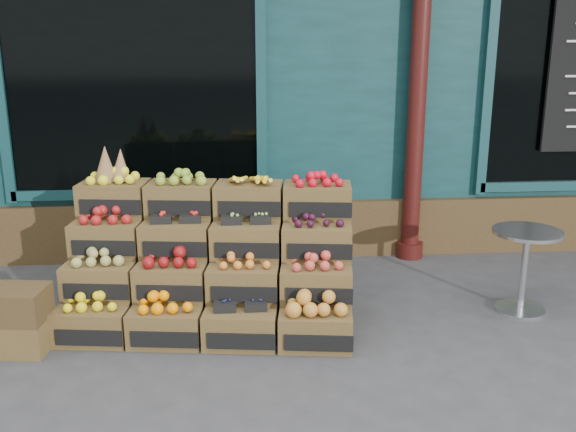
{
  "coord_description": "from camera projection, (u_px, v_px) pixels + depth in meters",
  "views": [
    {
      "loc": [
        -0.6,
        -4.28,
        2.23
      ],
      "look_at": [
        -0.2,
        0.7,
        0.85
      ],
      "focal_mm": 40.0,
      "sensor_mm": 36.0,
      "label": 1
    }
  ],
  "objects": [
    {
      "name": "shop_facade",
      "position": [
        277.0,
        27.0,
        9.02
      ],
      "size": [
        12.0,
        6.24,
        4.8
      ],
      "color": "#103638",
      "rests_on": "ground"
    },
    {
      "name": "bistro_table",
      "position": [
        525.0,
        261.0,
        5.33
      ],
      "size": [
        0.57,
        0.57,
        0.71
      ],
      "rotation": [
        0.0,
        0.0,
        0.22
      ],
      "color": "#ACADB3",
      "rests_on": "ground"
    },
    {
      "name": "spare_crates",
      "position": [
        14.0,
        320.0,
        4.7
      ],
      "size": [
        0.53,
        0.4,
        0.49
      ],
      "rotation": [
        0.0,
        0.0,
        -0.12
      ],
      "color": "brown",
      "rests_on": "ground"
    },
    {
      "name": "ground",
      "position": [
        322.0,
        351.0,
        4.75
      ],
      "size": [
        60.0,
        60.0,
        0.0
      ],
      "primitive_type": "plane",
      "color": "#373739",
      "rests_on": "ground"
    },
    {
      "name": "crate_display",
      "position": [
        211.0,
        268.0,
        5.21
      ],
      "size": [
        2.36,
        1.37,
        1.4
      ],
      "rotation": [
        0.0,
        0.0,
        -0.13
      ],
      "color": "brown",
      "rests_on": "ground"
    },
    {
      "name": "shopkeeper",
      "position": [
        180.0,
        148.0,
        7.22
      ],
      "size": [
        0.79,
        0.54,
        2.09
      ],
      "primitive_type": "imported",
      "rotation": [
        0.0,
        0.0,
        3.2
      ],
      "color": "#1C641F",
      "rests_on": "ground"
    }
  ]
}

